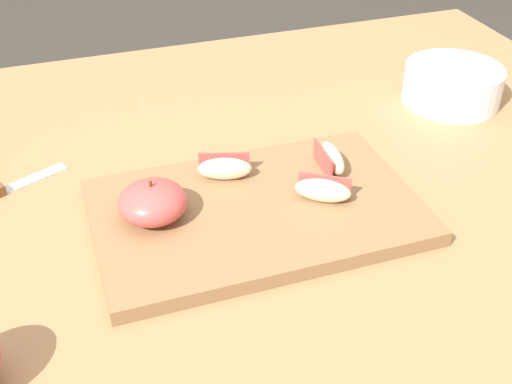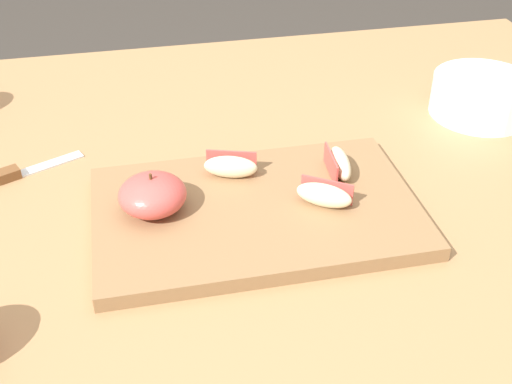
{
  "view_description": "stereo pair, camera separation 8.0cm",
  "coord_description": "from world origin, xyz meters",
  "px_view_note": "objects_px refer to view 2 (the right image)",
  "views": [
    {
      "loc": [
        -0.16,
        -0.7,
        1.22
      ],
      "look_at": [
        0.05,
        -0.08,
        0.77
      ],
      "focal_mm": 46.31,
      "sensor_mm": 36.0,
      "label": 1
    },
    {
      "loc": [
        -0.09,
        -0.72,
        1.22
      ],
      "look_at": [
        0.05,
        -0.08,
        0.77
      ],
      "focal_mm": 46.31,
      "sensor_mm": 36.0,
      "label": 2
    }
  ],
  "objects_px": {
    "apple_wedge_middle": "(339,163)",
    "ceramic_fruit_bowl": "(482,95)",
    "apple_wedge_left": "(324,195)",
    "cutting_board": "(256,212)",
    "apple_half_skin_up": "(152,195)",
    "apple_wedge_front": "(231,166)",
    "paring_knife": "(4,177)"
  },
  "relations": [
    {
      "from": "cutting_board",
      "to": "apple_wedge_front",
      "type": "bearing_deg",
      "value": 105.02
    },
    {
      "from": "apple_wedge_middle",
      "to": "ceramic_fruit_bowl",
      "type": "xyz_separation_m",
      "value": [
        0.28,
        0.15,
        -0.0
      ]
    },
    {
      "from": "apple_half_skin_up",
      "to": "apple_wedge_left",
      "type": "bearing_deg",
      "value": -9.31
    },
    {
      "from": "ceramic_fruit_bowl",
      "to": "apple_wedge_middle",
      "type": "bearing_deg",
      "value": -152.26
    },
    {
      "from": "apple_wedge_left",
      "to": "paring_knife",
      "type": "height_order",
      "value": "apple_wedge_left"
    },
    {
      "from": "cutting_board",
      "to": "apple_half_skin_up",
      "type": "relative_size",
      "value": 4.84
    },
    {
      "from": "apple_wedge_middle",
      "to": "apple_wedge_left",
      "type": "bearing_deg",
      "value": -121.87
    },
    {
      "from": "cutting_board",
      "to": "apple_wedge_middle",
      "type": "height_order",
      "value": "apple_wedge_middle"
    },
    {
      "from": "apple_half_skin_up",
      "to": "ceramic_fruit_bowl",
      "type": "xyz_separation_m",
      "value": [
        0.52,
        0.18,
        -0.01
      ]
    },
    {
      "from": "cutting_board",
      "to": "apple_wedge_front",
      "type": "height_order",
      "value": "apple_wedge_front"
    },
    {
      "from": "apple_wedge_front",
      "to": "apple_wedge_left",
      "type": "height_order",
      "value": "same"
    },
    {
      "from": "apple_wedge_front",
      "to": "paring_knife",
      "type": "relative_size",
      "value": 0.48
    },
    {
      "from": "apple_wedge_front",
      "to": "paring_knife",
      "type": "xyz_separation_m",
      "value": [
        -0.3,
        0.08,
        -0.03
      ]
    },
    {
      "from": "cutting_board",
      "to": "paring_knife",
      "type": "height_order",
      "value": "cutting_board"
    },
    {
      "from": "apple_half_skin_up",
      "to": "paring_knife",
      "type": "relative_size",
      "value": 0.53
    },
    {
      "from": "apple_half_skin_up",
      "to": "apple_wedge_left",
      "type": "xyz_separation_m",
      "value": [
        0.2,
        -0.03,
        -0.01
      ]
    },
    {
      "from": "cutting_board",
      "to": "apple_wedge_front",
      "type": "xyz_separation_m",
      "value": [
        -0.02,
        0.07,
        0.03
      ]
    },
    {
      "from": "apple_wedge_left",
      "to": "apple_wedge_front",
      "type": "bearing_deg",
      "value": 139.19
    },
    {
      "from": "apple_wedge_left",
      "to": "cutting_board",
      "type": "bearing_deg",
      "value": 168.4
    },
    {
      "from": "apple_half_skin_up",
      "to": "cutting_board",
      "type": "bearing_deg",
      "value": -7.78
    },
    {
      "from": "paring_knife",
      "to": "ceramic_fruit_bowl",
      "type": "xyz_separation_m",
      "value": [
        0.72,
        0.04,
        0.03
      ]
    },
    {
      "from": "apple_half_skin_up",
      "to": "ceramic_fruit_bowl",
      "type": "distance_m",
      "value": 0.55
    },
    {
      "from": "apple_wedge_front",
      "to": "apple_wedge_left",
      "type": "xyz_separation_m",
      "value": [
        0.1,
        -0.09,
        0.0
      ]
    },
    {
      "from": "apple_wedge_middle",
      "to": "ceramic_fruit_bowl",
      "type": "height_order",
      "value": "ceramic_fruit_bowl"
    },
    {
      "from": "apple_wedge_left",
      "to": "ceramic_fruit_bowl",
      "type": "height_order",
      "value": "ceramic_fruit_bowl"
    },
    {
      "from": "cutting_board",
      "to": "apple_wedge_middle",
      "type": "relative_size",
      "value": 5.59
    },
    {
      "from": "paring_knife",
      "to": "apple_half_skin_up",
      "type": "bearing_deg",
      "value": -35.31
    },
    {
      "from": "cutting_board",
      "to": "apple_half_skin_up",
      "type": "distance_m",
      "value": 0.13
    },
    {
      "from": "cutting_board",
      "to": "apple_wedge_front",
      "type": "distance_m",
      "value": 0.08
    },
    {
      "from": "apple_half_skin_up",
      "to": "apple_wedge_front",
      "type": "relative_size",
      "value": 1.12
    },
    {
      "from": "paring_knife",
      "to": "apple_wedge_left",
      "type": "bearing_deg",
      "value": -23.13
    },
    {
      "from": "apple_wedge_front",
      "to": "paring_knife",
      "type": "bearing_deg",
      "value": 164.38
    }
  ]
}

